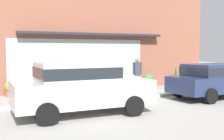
# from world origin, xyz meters

# --- Properties ---
(ground_plane) EXTENTS (60.00, 60.00, 0.00)m
(ground_plane) POSITION_xyz_m (0.00, 0.00, 0.00)
(ground_plane) COLOR #9E9B93
(curb_strip) EXTENTS (14.00, 0.24, 0.12)m
(curb_strip) POSITION_xyz_m (0.00, -0.20, 0.06)
(curb_strip) COLOR #B2B2AD
(curb_strip) RESTS_ON ground_plane
(storefront) EXTENTS (14.00, 0.81, 5.45)m
(storefront) POSITION_xyz_m (-0.01, 3.19, 2.66)
(storefront) COLOR #935642
(storefront) RESTS_ON ground_plane
(fire_hydrant) EXTENTS (0.38, 0.34, 0.80)m
(fire_hydrant) POSITION_xyz_m (-0.70, 0.53, 0.39)
(fire_hydrant) COLOR #B2B2B7
(fire_hydrant) RESTS_ON ground_plane
(pedestrian_with_handbag) EXTENTS (0.40, 0.61, 1.60)m
(pedestrian_with_handbag) POSITION_xyz_m (0.08, 0.59, 0.93)
(pedestrian_with_handbag) COLOR #333847
(pedestrian_with_handbag) RESTS_ON ground_plane
(pedestrian_passerby) EXTENTS (0.45, 0.26, 1.69)m
(pedestrian_passerby) POSITION_xyz_m (1.73, 1.60, 0.99)
(pedestrian_passerby) COLOR #9E9384
(pedestrian_passerby) RESTS_ON ground_plane
(parked_car_navy) EXTENTS (4.45, 2.15, 1.47)m
(parked_car_navy) POSITION_xyz_m (3.83, -1.46, 0.84)
(parked_car_navy) COLOR navy
(parked_car_navy) RESTS_ON ground_plane
(parked_car_silver) EXTENTS (4.38, 2.15, 1.68)m
(parked_car_silver) POSITION_xyz_m (-2.43, -1.91, 0.94)
(parked_car_silver) COLOR silver
(parked_car_silver) RESTS_ON ground_plane
(potted_plant_low_front) EXTENTS (0.36, 0.36, 0.58)m
(potted_plant_low_front) POSITION_xyz_m (-1.85, 2.62, 0.30)
(potted_plant_low_front) COLOR #4C4C51
(potted_plant_low_front) RESTS_ON ground_plane
(potted_plant_window_left) EXTENTS (0.52, 0.52, 0.70)m
(potted_plant_window_left) POSITION_xyz_m (-4.12, 2.68, 0.38)
(potted_plant_window_left) COLOR #9E6042
(potted_plant_window_left) RESTS_ON ground_plane
(potted_plant_trailing_edge) EXTENTS (0.33, 0.33, 1.15)m
(potted_plant_trailing_edge) POSITION_xyz_m (4.89, 2.60, 0.55)
(potted_plant_trailing_edge) COLOR #33473D
(potted_plant_trailing_edge) RESTS_ON ground_plane
(potted_plant_window_right) EXTENTS (0.49, 0.49, 0.83)m
(potted_plant_window_right) POSITION_xyz_m (1.26, 2.59, 0.47)
(potted_plant_window_right) COLOR #4C4C51
(potted_plant_window_right) RESTS_ON ground_plane
(potted_plant_by_entrance) EXTENTS (0.50, 0.50, 1.19)m
(potted_plant_by_entrance) POSITION_xyz_m (-3.00, 2.40, 0.58)
(potted_plant_by_entrance) COLOR #33473D
(potted_plant_by_entrance) RESTS_ON ground_plane
(potted_plant_corner_tall) EXTENTS (0.53, 0.53, 0.76)m
(potted_plant_corner_tall) POSITION_xyz_m (2.97, 2.51, 0.39)
(potted_plant_corner_tall) COLOR #4C4C51
(potted_plant_corner_tall) RESTS_ON ground_plane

